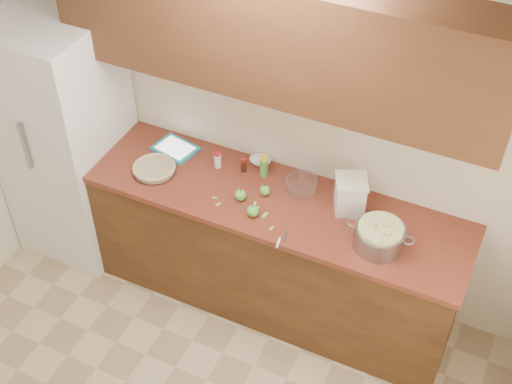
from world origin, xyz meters
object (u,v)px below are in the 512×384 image
at_px(pie, 154,169).
at_px(colander, 380,236).
at_px(tablet, 175,149).
at_px(flour_canister, 350,194).

relative_size(pie, colander, 0.72).
distance_m(pie, tablet, 0.25).
bearing_deg(flour_canister, colander, -39.73).
height_order(flour_canister, tablet, flour_canister).
bearing_deg(tablet, pie, -80.18).
height_order(pie, colander, colander).
height_order(pie, flour_canister, flour_canister).
bearing_deg(tablet, flour_canister, 10.11).
distance_m(pie, flour_canister, 1.26).
distance_m(pie, colander, 1.50).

